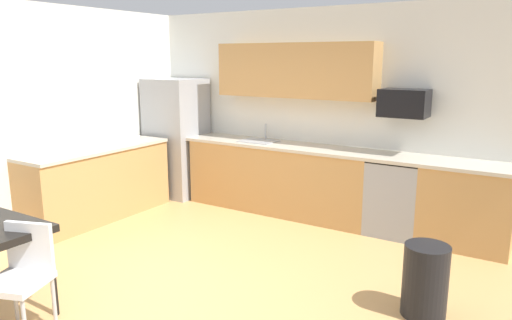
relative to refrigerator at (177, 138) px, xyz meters
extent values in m
plane|color=tan|center=(2.18, -2.22, -0.88)|extent=(12.00, 12.00, 0.00)
cube|color=silver|center=(2.18, 0.43, 0.47)|extent=(5.80, 0.10, 2.70)
cube|color=silver|center=(-0.47, -2.22, 0.47)|extent=(0.10, 5.80, 2.70)
cube|color=tan|center=(1.73, 0.08, -0.43)|extent=(2.59, 0.60, 0.90)
cube|color=tan|center=(4.10, 0.08, -0.43)|extent=(0.96, 0.60, 0.90)
cube|color=tan|center=(-0.12, -1.42, -0.43)|extent=(0.60, 2.00, 0.90)
cube|color=beige|center=(2.18, 0.08, 0.04)|extent=(4.80, 0.64, 0.04)
cube|color=beige|center=(-0.12, -1.42, 0.04)|extent=(0.64, 2.00, 0.04)
cube|color=tan|center=(1.88, 0.21, 1.02)|extent=(2.20, 0.34, 0.70)
cube|color=#9EA0A5|center=(0.00, 0.00, 0.00)|extent=(0.76, 0.70, 1.76)
cube|color=#999BA0|center=(3.32, 0.08, -0.44)|extent=(0.60, 0.60, 0.88)
cube|color=black|center=(3.32, 0.08, 0.02)|extent=(0.60, 0.60, 0.03)
cube|color=black|center=(3.32, 0.18, 0.67)|extent=(0.54, 0.36, 0.32)
cube|color=#A5A8AD|center=(1.41, 0.08, 0.00)|extent=(0.48, 0.40, 0.14)
cylinder|color=#B2B5BA|center=(1.41, 0.26, 0.16)|extent=(0.02, 0.02, 0.24)
cylinder|color=black|center=(1.53, -3.27, -0.52)|extent=(0.05, 0.05, 0.71)
cube|color=white|center=(1.60, -3.61, -0.43)|extent=(0.51, 0.51, 0.05)
cube|color=white|center=(1.54, -3.44, -0.23)|extent=(0.37, 0.17, 0.40)
cylinder|color=#B2B2B7|center=(1.39, -3.51, -0.67)|extent=(0.03, 0.03, 0.42)
cylinder|color=#B2B2B7|center=(1.70, -3.39, -0.67)|extent=(0.03, 0.03, 0.42)
cylinder|color=black|center=(4.08, -1.67, -0.58)|extent=(0.36, 0.36, 0.60)
camera|label=1|loc=(4.82, -5.43, 1.19)|focal=33.64mm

